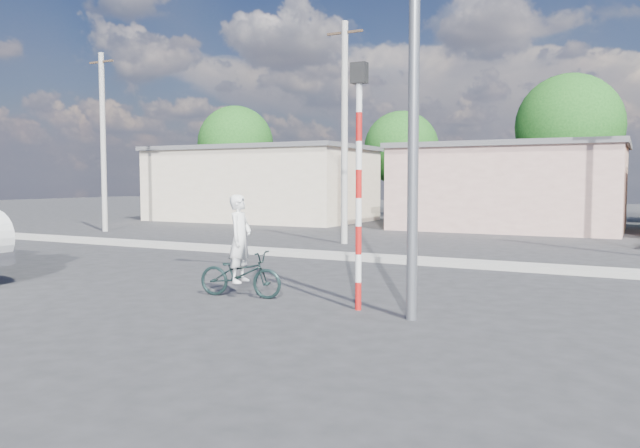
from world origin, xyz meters
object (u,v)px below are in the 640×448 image
at_px(streetlight, 405,17).
at_px(traffic_pole, 359,164).
at_px(bicycle, 240,274).
at_px(cyclist, 240,254).

bearing_deg(streetlight, traffic_pole, 162.27).
relative_size(bicycle, streetlight, 0.20).
height_order(cyclist, streetlight, streetlight).
xyz_separation_m(cyclist, traffic_pole, (2.58, -0.06, 1.73)).
height_order(bicycle, streetlight, streetlight).
relative_size(cyclist, traffic_pole, 0.40).
relative_size(traffic_pole, streetlight, 0.48).
height_order(bicycle, traffic_pole, traffic_pole).
bearing_deg(traffic_pole, cyclist, 178.60).
distance_m(cyclist, traffic_pole, 3.10).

